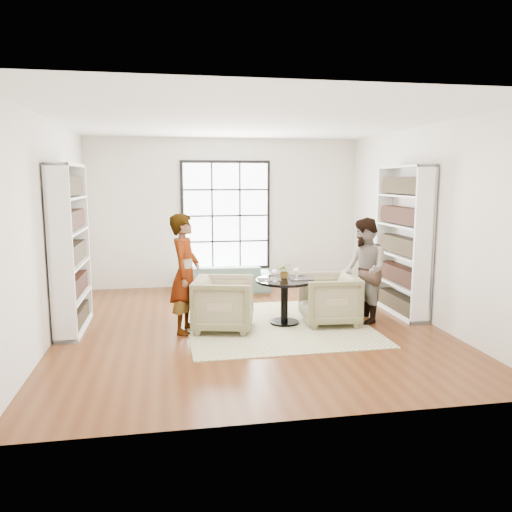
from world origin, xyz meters
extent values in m
plane|color=#552E14|center=(0.00, 0.00, 0.00)|extent=(6.00, 6.00, 0.00)
plane|color=silver|center=(0.00, 3.00, 1.50)|extent=(5.50, 0.00, 5.50)
plane|color=silver|center=(-2.75, 0.00, 1.50)|extent=(0.00, 6.00, 6.00)
plane|color=silver|center=(2.75, 0.00, 1.50)|extent=(0.00, 6.00, 6.00)
plane|color=silver|center=(0.00, -3.00, 1.50)|extent=(5.50, 0.00, 5.50)
plane|color=white|center=(0.00, 0.00, 3.00)|extent=(6.00, 6.00, 0.00)
cube|color=black|center=(0.00, 2.98, 1.45)|extent=(1.82, 0.06, 2.22)
cube|color=white|center=(0.00, 2.94, 1.45)|extent=(1.70, 0.02, 2.10)
cube|color=#C5BE94|center=(0.42, -0.01, 0.01)|extent=(2.73, 2.73, 0.01)
cylinder|color=black|center=(0.54, 0.03, 0.02)|extent=(0.44, 0.44, 0.04)
cylinder|color=black|center=(0.54, 0.03, 0.34)|extent=(0.11, 0.11, 0.61)
cylinder|color=black|center=(0.54, 0.03, 0.67)|extent=(0.87, 0.87, 0.04)
imported|color=gray|center=(-0.10, 2.45, 0.26)|extent=(1.84, 0.83, 0.52)
imported|color=tan|center=(-0.39, -0.11, 0.39)|extent=(1.02, 1.00, 0.78)
imported|color=tan|center=(1.22, -0.07, 0.38)|extent=(0.89, 0.87, 0.76)
imported|color=gray|center=(-0.94, -0.11, 0.85)|extent=(0.58, 0.72, 1.71)
imported|color=gray|center=(1.77, -0.07, 0.81)|extent=(0.65, 0.82, 1.61)
cube|color=black|center=(0.31, 0.04, 0.70)|extent=(0.35, 0.27, 0.01)
cube|color=black|center=(0.79, 0.01, 0.70)|extent=(0.35, 0.27, 0.01)
cylinder|color=silver|center=(0.36, -0.12, 0.70)|extent=(0.07, 0.07, 0.01)
cylinder|color=silver|center=(0.36, -0.12, 0.75)|extent=(0.01, 0.01, 0.10)
sphere|color=maroon|center=(0.36, -0.12, 0.83)|extent=(0.08, 0.08, 0.08)
ellipsoid|color=white|center=(0.36, -0.12, 0.83)|extent=(0.08, 0.08, 0.09)
cylinder|color=silver|center=(0.70, -0.07, 0.70)|extent=(0.07, 0.07, 0.01)
cylinder|color=silver|center=(0.70, -0.07, 0.75)|extent=(0.01, 0.01, 0.11)
sphere|color=maroon|center=(0.70, -0.07, 0.83)|extent=(0.08, 0.08, 0.08)
ellipsoid|color=white|center=(0.70, -0.07, 0.83)|extent=(0.09, 0.09, 0.09)
imported|color=gray|center=(0.56, 0.11, 0.81)|extent=(0.21, 0.18, 0.23)
camera|label=1|loc=(-1.16, -7.15, 2.18)|focal=35.00mm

